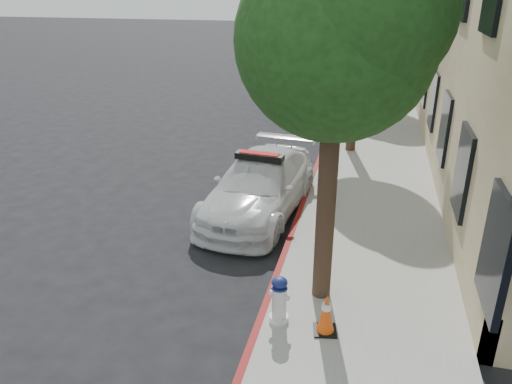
{
  "coord_description": "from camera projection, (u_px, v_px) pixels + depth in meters",
  "views": [
    {
      "loc": [
        3.47,
        -9.11,
        5.0
      ],
      "look_at": [
        1.29,
        0.06,
        1.0
      ],
      "focal_mm": 35.0,
      "sensor_mm": 36.0,
      "label": 1
    }
  ],
  "objects": [
    {
      "name": "curb_strip",
      "position": [
        334.0,
        118.0,
        19.34
      ],
      "size": [
        0.12,
        50.0,
        0.15
      ],
      "primitive_type": "cube",
      "color": "maroon",
      "rests_on": "ground"
    },
    {
      "name": "tree_mid",
      "position": [
        362.0,
        13.0,
        13.96
      ],
      "size": [
        2.77,
        2.64,
        5.43
      ],
      "color": "black",
      "rests_on": "sidewalk"
    },
    {
      "name": "fire_hydrant",
      "position": [
        279.0,
        300.0,
        7.57
      ],
      "size": [
        0.33,
        0.3,
        0.78
      ],
      "rotation": [
        0.0,
        0.0,
        -0.26
      ],
      "color": "silver",
      "rests_on": "sidewalk"
    },
    {
      "name": "traffic_cone",
      "position": [
        326.0,
        314.0,
        7.36
      ],
      "size": [
        0.39,
        0.39,
        0.65
      ],
      "rotation": [
        0.0,
        0.0,
        0.17
      ],
      "color": "black",
      "rests_on": "sidewalk"
    },
    {
      "name": "parked_car_far",
      "position": [
        292.0,
        82.0,
        22.54
      ],
      "size": [
        2.34,
        5.03,
        1.6
      ],
      "primitive_type": "imported",
      "rotation": [
        0.0,
        0.0,
        0.14
      ],
      "color": "#161F39",
      "rests_on": "ground"
    },
    {
      "name": "parked_car_mid",
      "position": [
        313.0,
        101.0,
        19.37
      ],
      "size": [
        2.2,
        4.31,
        1.41
      ],
      "primitive_type": "imported",
      "rotation": [
        0.0,
        0.0,
        0.13
      ],
      "color": "black",
      "rests_on": "ground"
    },
    {
      "name": "ground",
      "position": [
        198.0,
        230.0,
        10.85
      ],
      "size": [
        120.0,
        120.0,
        0.0
      ],
      "primitive_type": "plane",
      "color": "black",
      "rests_on": "ground"
    },
    {
      "name": "sidewalk",
      "position": [
        375.0,
        121.0,
        19.01
      ],
      "size": [
        3.2,
        50.0,
        0.15
      ],
      "primitive_type": "cube",
      "color": "gray",
      "rests_on": "ground"
    },
    {
      "name": "tree_near",
      "position": [
        338.0,
        39.0,
        6.75
      ],
      "size": [
        2.92,
        2.82,
        5.62
      ],
      "color": "black",
      "rests_on": "sidewalk"
    },
    {
      "name": "police_car",
      "position": [
        260.0,
        186.0,
        11.44
      ],
      "size": [
        2.28,
        4.68,
        1.46
      ],
      "rotation": [
        0.0,
        0.0,
        -0.1
      ],
      "color": "silver",
      "rests_on": "ground"
    }
  ]
}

